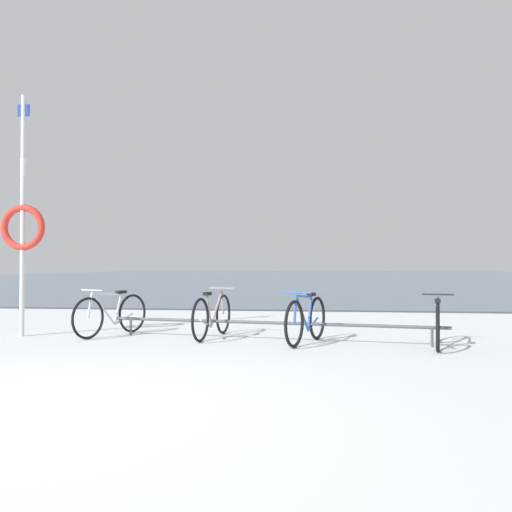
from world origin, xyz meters
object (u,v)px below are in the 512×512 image
at_px(bicycle_1, 213,315).
at_px(bicycle_2, 306,319).
at_px(bicycle_3, 438,323).
at_px(bicycle_0, 111,314).
at_px(rescue_post, 23,222).

distance_m(bicycle_1, bicycle_2, 1.61).
relative_size(bicycle_1, bicycle_2, 1.10).
bearing_deg(bicycle_3, bicycle_1, 170.86).
xyz_separation_m(bicycle_1, bicycle_2, (1.54, -0.47, -0.00)).
bearing_deg(bicycle_0, bicycle_2, -8.76).
relative_size(bicycle_2, bicycle_3, 0.94).
relative_size(bicycle_3, rescue_post, 0.41).
height_order(bicycle_0, bicycle_3, bicycle_0).
xyz_separation_m(bicycle_1, rescue_post, (-3.19, -0.21, 1.55)).
distance_m(bicycle_0, bicycle_1, 1.74).
bearing_deg(bicycle_2, bicycle_0, 171.24).
distance_m(bicycle_0, rescue_post, 2.14).
relative_size(bicycle_0, bicycle_2, 1.01).
relative_size(bicycle_2, rescue_post, 0.39).
xyz_separation_m(bicycle_2, rescue_post, (-4.73, 0.26, 1.55)).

